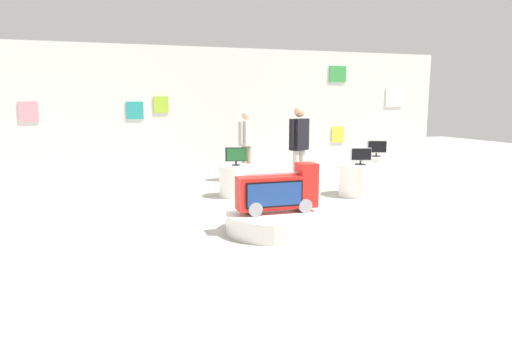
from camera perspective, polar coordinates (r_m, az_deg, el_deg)
name	(u,v)px	position (r m, az deg, el deg)	size (l,w,h in m)	color
ground_plane	(289,222)	(6.97, 4.16, -5.42)	(30.00, 30.00, 0.00)	#B2ADA3
back_wall_display	(219,112)	(11.52, -4.70, 8.41)	(12.38, 0.13, 3.17)	silver
main_display_pedestal	(277,222)	(6.43, 2.65, -5.40)	(1.45, 1.45, 0.28)	white
novelty_firetruck_tv	(279,192)	(6.34, 2.89, -1.70)	(1.15, 0.36, 0.68)	gray
display_pedestal_left_rear	(236,181)	(8.80, -2.53, -0.25)	(0.66, 0.66, 0.61)	white
tv_on_left_rear	(236,155)	(8.73, -2.54, 2.99)	(0.41, 0.16, 0.35)	black
display_pedestal_center_rear	(360,180)	(9.14, 12.98, -0.12)	(0.83, 0.83, 0.61)	white
tv_on_center_rear	(361,156)	(9.07, 13.11, 2.86)	(0.41, 0.22, 0.33)	black
display_pedestal_right_rear	(376,170)	(10.67, 14.87, 1.14)	(0.69, 0.69, 0.61)	white
tv_on_right_rear	(377,148)	(10.61, 15.00, 3.81)	(0.44, 0.21, 0.37)	black
shopper_browsing_near_truck	(246,140)	(10.56, -1.24, 4.90)	(0.42, 0.42, 1.63)	gray
shopper_browsing_rear	(299,145)	(8.55, 5.46, 4.33)	(0.48, 0.38, 1.75)	#B2ADA3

